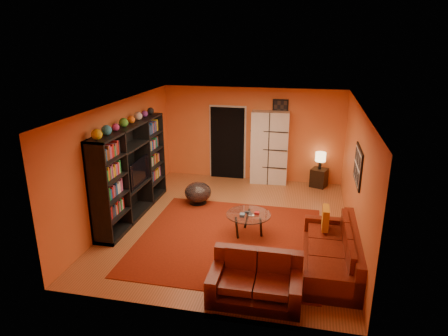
% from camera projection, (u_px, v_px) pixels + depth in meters
% --- Properties ---
extents(floor, '(6.00, 6.00, 0.00)m').
position_uv_depth(floor, '(231.00, 224.00, 8.76)').
color(floor, brown).
rests_on(floor, ground).
extents(ceiling, '(6.00, 6.00, 0.00)m').
position_uv_depth(ceiling, '(232.00, 106.00, 7.94)').
color(ceiling, white).
rests_on(ceiling, wall_back).
extents(wall_back, '(6.00, 0.00, 6.00)m').
position_uv_depth(wall_back, '(252.00, 134.00, 11.14)').
color(wall_back, orange).
rests_on(wall_back, floor).
extents(wall_front, '(6.00, 0.00, 6.00)m').
position_uv_depth(wall_front, '(190.00, 233.00, 5.57)').
color(wall_front, orange).
rests_on(wall_front, floor).
extents(wall_left, '(0.00, 6.00, 6.00)m').
position_uv_depth(wall_left, '(121.00, 160.00, 8.85)').
color(wall_left, orange).
rests_on(wall_left, floor).
extents(wall_right, '(0.00, 6.00, 6.00)m').
position_uv_depth(wall_right, '(356.00, 176.00, 7.85)').
color(wall_right, orange).
rests_on(wall_right, floor).
extents(rug, '(3.60, 3.60, 0.01)m').
position_uv_depth(rug, '(229.00, 239.00, 8.09)').
color(rug, '#60170B').
rests_on(rug, floor).
extents(doorway, '(0.95, 0.10, 2.04)m').
position_uv_depth(doorway, '(227.00, 143.00, 11.33)').
color(doorway, black).
rests_on(doorway, floor).
extents(wall_art_right, '(0.03, 1.00, 0.70)m').
position_uv_depth(wall_art_right, '(358.00, 166.00, 7.49)').
color(wall_art_right, black).
rests_on(wall_art_right, wall_right).
extents(wall_art_back, '(0.42, 0.03, 0.52)m').
position_uv_depth(wall_art_back, '(280.00, 109.00, 10.73)').
color(wall_art_back, black).
rests_on(wall_art_back, wall_back).
extents(entertainment_unit, '(0.45, 3.00, 2.10)m').
position_uv_depth(entertainment_unit, '(131.00, 171.00, 8.89)').
color(entertainment_unit, black).
rests_on(entertainment_unit, floor).
extents(tv, '(1.01, 0.13, 0.58)m').
position_uv_depth(tv, '(135.00, 172.00, 8.96)').
color(tv, black).
rests_on(tv, entertainment_unit).
extents(sofa, '(0.95, 2.27, 0.85)m').
position_uv_depth(sofa, '(336.00, 253.00, 7.03)').
color(sofa, '#52140A').
rests_on(sofa, rug).
extents(loveseat, '(1.43, 0.86, 0.85)m').
position_uv_depth(loveseat, '(256.00, 280.00, 6.25)').
color(loveseat, '#52140A').
rests_on(loveseat, rug).
extents(throw_pillow, '(0.12, 0.42, 0.42)m').
position_uv_depth(throw_pillow, '(325.00, 218.00, 7.58)').
color(throw_pillow, orange).
rests_on(throw_pillow, sofa).
extents(coffee_table, '(0.91, 0.91, 0.46)m').
position_uv_depth(coffee_table, '(248.00, 216.00, 8.15)').
color(coffee_table, silver).
rests_on(coffee_table, floor).
extents(storage_cabinet, '(1.03, 0.51, 2.00)m').
position_uv_depth(storage_cabinet, '(269.00, 148.00, 10.94)').
color(storage_cabinet, silver).
rests_on(storage_cabinet, floor).
extents(bowl_chair, '(0.65, 0.65, 0.53)m').
position_uv_depth(bowl_chair, '(198.00, 193.00, 9.73)').
color(bowl_chair, black).
rests_on(bowl_chair, floor).
extents(side_table, '(0.51, 0.51, 0.50)m').
position_uv_depth(side_table, '(319.00, 178.00, 10.86)').
color(side_table, black).
rests_on(side_table, floor).
extents(table_lamp, '(0.28, 0.28, 0.46)m').
position_uv_depth(table_lamp, '(321.00, 157.00, 10.68)').
color(table_lamp, black).
rests_on(table_lamp, side_table).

